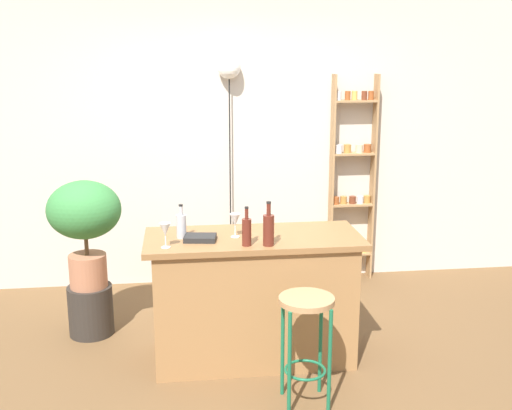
{
  "coord_description": "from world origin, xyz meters",
  "views": [
    {
      "loc": [
        -0.49,
        -3.74,
        2.12
      ],
      "look_at": [
        0.05,
        0.55,
        1.06
      ],
      "focal_mm": 43.37,
      "sensor_mm": 36.0,
      "label": 1
    }
  ],
  "objects_px": {
    "spice_shelf": "(352,181)",
    "bottle_sauce_amber": "(247,231)",
    "bar_stool": "(306,325)",
    "cookbook": "(200,238)",
    "potted_plant": "(85,219)",
    "wine_glass_left": "(165,230)",
    "plant_stool": "(91,310)",
    "wine_glass_center": "(235,220)",
    "pendant_globe_light": "(229,71)",
    "bottle_olive_oil": "(181,225)",
    "bottle_wine_red": "(269,229)"
  },
  "relations": [
    {
      "from": "bar_stool",
      "to": "cookbook",
      "type": "relative_size",
      "value": 3.36
    },
    {
      "from": "spice_shelf",
      "to": "wine_glass_center",
      "type": "distance_m",
      "value": 1.97
    },
    {
      "from": "wine_glass_left",
      "to": "cookbook",
      "type": "bearing_deg",
      "value": 29.48
    },
    {
      "from": "cookbook",
      "to": "bottle_wine_red",
      "type": "bearing_deg",
      "value": -11.83
    },
    {
      "from": "bar_stool",
      "to": "plant_stool",
      "type": "bearing_deg",
      "value": 140.66
    },
    {
      "from": "plant_stool",
      "to": "wine_glass_center",
      "type": "relative_size",
      "value": 2.37
    },
    {
      "from": "cookbook",
      "to": "pendant_globe_light",
      "type": "distance_m",
      "value": 1.94
    },
    {
      "from": "bottle_olive_oil",
      "to": "cookbook",
      "type": "height_order",
      "value": "bottle_olive_oil"
    },
    {
      "from": "bar_stool",
      "to": "bottle_sauce_amber",
      "type": "relative_size",
      "value": 2.7
    },
    {
      "from": "spice_shelf",
      "to": "wine_glass_center",
      "type": "relative_size",
      "value": 11.88
    },
    {
      "from": "bottle_olive_oil",
      "to": "pendant_globe_light",
      "type": "xyz_separation_m",
      "value": [
        0.46,
        1.52,
        0.98
      ]
    },
    {
      "from": "bottle_wine_red",
      "to": "wine_glass_left",
      "type": "xyz_separation_m",
      "value": [
        -0.67,
        0.04,
        0.01
      ]
    },
    {
      "from": "bar_stool",
      "to": "pendant_globe_light",
      "type": "distance_m",
      "value": 2.64
    },
    {
      "from": "bar_stool",
      "to": "cookbook",
      "type": "height_order",
      "value": "cookbook"
    },
    {
      "from": "spice_shelf",
      "to": "cookbook",
      "type": "bearing_deg",
      "value": -133.48
    },
    {
      "from": "bottle_sauce_amber",
      "to": "bottle_olive_oil",
      "type": "relative_size",
      "value": 1.11
    },
    {
      "from": "spice_shelf",
      "to": "wine_glass_left",
      "type": "relative_size",
      "value": 11.88
    },
    {
      "from": "wine_glass_left",
      "to": "bottle_wine_red",
      "type": "bearing_deg",
      "value": -3.18
    },
    {
      "from": "bottle_wine_red",
      "to": "bottle_olive_oil",
      "type": "relative_size",
      "value": 1.26
    },
    {
      "from": "pendant_globe_light",
      "to": "plant_stool",
      "type": "bearing_deg",
      "value": -139.63
    },
    {
      "from": "plant_stool",
      "to": "bottle_sauce_amber",
      "type": "relative_size",
      "value": 1.49
    },
    {
      "from": "potted_plant",
      "to": "wine_glass_center",
      "type": "relative_size",
      "value": 5.03
    },
    {
      "from": "bar_stool",
      "to": "potted_plant",
      "type": "distance_m",
      "value": 1.91
    },
    {
      "from": "pendant_globe_light",
      "to": "wine_glass_left",
      "type": "bearing_deg",
      "value": -108.14
    },
    {
      "from": "bottle_wine_red",
      "to": "cookbook",
      "type": "distance_m",
      "value": 0.48
    },
    {
      "from": "spice_shelf",
      "to": "bottle_olive_oil",
      "type": "height_order",
      "value": "spice_shelf"
    },
    {
      "from": "spice_shelf",
      "to": "bottle_sauce_amber",
      "type": "relative_size",
      "value": 7.44
    },
    {
      "from": "potted_plant",
      "to": "cookbook",
      "type": "relative_size",
      "value": 3.93
    },
    {
      "from": "potted_plant",
      "to": "cookbook",
      "type": "xyz_separation_m",
      "value": [
        0.84,
        -0.6,
        -0.0
      ]
    },
    {
      "from": "spice_shelf",
      "to": "bottle_sauce_amber",
      "type": "distance_m",
      "value": 2.1
    },
    {
      "from": "spice_shelf",
      "to": "potted_plant",
      "type": "relative_size",
      "value": 2.36
    },
    {
      "from": "plant_stool",
      "to": "cookbook",
      "type": "height_order",
      "value": "cookbook"
    },
    {
      "from": "bar_stool",
      "to": "plant_stool",
      "type": "xyz_separation_m",
      "value": [
        -1.45,
        1.19,
        -0.33
      ]
    },
    {
      "from": "pendant_globe_light",
      "to": "bar_stool",
      "type": "bearing_deg",
      "value": -82.98
    },
    {
      "from": "wine_glass_left",
      "to": "pendant_globe_light",
      "type": "relative_size",
      "value": 0.08
    },
    {
      "from": "bottle_wine_red",
      "to": "bottle_olive_oil",
      "type": "height_order",
      "value": "bottle_wine_red"
    },
    {
      "from": "spice_shelf",
      "to": "bottle_olive_oil",
      "type": "relative_size",
      "value": 8.29
    },
    {
      "from": "bottle_olive_oil",
      "to": "pendant_globe_light",
      "type": "relative_size",
      "value": 0.11
    },
    {
      "from": "bar_stool",
      "to": "pendant_globe_light",
      "type": "relative_size",
      "value": 0.33
    },
    {
      "from": "plant_stool",
      "to": "cookbook",
      "type": "xyz_separation_m",
      "value": [
        0.84,
        -0.6,
        0.73
      ]
    },
    {
      "from": "spice_shelf",
      "to": "potted_plant",
      "type": "height_order",
      "value": "spice_shelf"
    },
    {
      "from": "bottle_sauce_amber",
      "to": "spice_shelf",
      "type": "bearing_deg",
      "value": 55.28
    },
    {
      "from": "potted_plant",
      "to": "bottle_olive_oil",
      "type": "bearing_deg",
      "value": -36.16
    },
    {
      "from": "potted_plant",
      "to": "bottle_olive_oil",
      "type": "distance_m",
      "value": 0.89
    },
    {
      "from": "spice_shelf",
      "to": "bottle_wine_red",
      "type": "bearing_deg",
      "value": -121.21
    },
    {
      "from": "wine_glass_center",
      "to": "pendant_globe_light",
      "type": "height_order",
      "value": "pendant_globe_light"
    },
    {
      "from": "bar_stool",
      "to": "wine_glass_center",
      "type": "distance_m",
      "value": 0.89
    },
    {
      "from": "potted_plant",
      "to": "pendant_globe_light",
      "type": "height_order",
      "value": "pendant_globe_light"
    },
    {
      "from": "plant_stool",
      "to": "wine_glass_left",
      "type": "bearing_deg",
      "value": -49.94
    },
    {
      "from": "plant_stool",
      "to": "bottle_wine_red",
      "type": "xyz_separation_m",
      "value": [
        1.28,
        -0.76,
        0.82
      ]
    }
  ]
}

